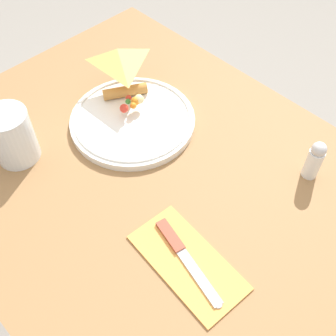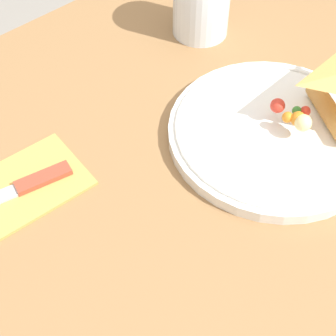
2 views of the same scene
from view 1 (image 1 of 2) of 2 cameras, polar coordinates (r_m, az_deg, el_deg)
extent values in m
plane|color=gray|center=(1.45, -1.33, -17.95)|extent=(6.00, 6.00, 0.00)
cube|color=olive|center=(0.84, -2.19, -1.13)|extent=(0.95, 0.73, 0.03)
cube|color=brown|center=(1.46, -4.08, 6.95)|extent=(0.06, 0.06, 0.68)
cylinder|color=white|center=(0.91, -4.81, 6.41)|extent=(0.27, 0.27, 0.02)
torus|color=white|center=(0.91, -4.85, 6.84)|extent=(0.25, 0.25, 0.01)
pyramid|color=#DBA351|center=(0.91, -5.07, 7.83)|extent=(0.15, 0.15, 0.02)
cylinder|color=#C68942|center=(0.95, -5.83, 10.28)|extent=(0.07, 0.10, 0.02)
sphere|color=#EFDB93|center=(0.91, -3.95, 9.27)|extent=(0.02, 0.02, 0.02)
sphere|color=red|center=(0.89, -5.96, 8.03)|extent=(0.02, 0.02, 0.02)
sphere|color=#388433|center=(0.91, -5.43, 8.96)|extent=(0.01, 0.01, 0.01)
sphere|color=orange|center=(0.91, -4.44, 9.02)|extent=(0.02, 0.02, 0.02)
sphere|color=orange|center=(0.90, -4.72, 8.44)|extent=(0.01, 0.01, 0.01)
sphere|color=red|center=(0.92, -5.37, 9.41)|extent=(0.01, 0.01, 0.01)
cylinder|color=white|center=(0.87, -20.39, 4.07)|extent=(0.09, 0.09, 0.11)
cylinder|color=#B27F42|center=(0.87, -20.22, 3.66)|extent=(0.08, 0.08, 0.09)
torus|color=white|center=(0.83, -21.42, 6.60)|extent=(0.09, 0.09, 0.00)
cube|color=#E59E4C|center=(0.72, 2.68, -12.60)|extent=(0.21, 0.12, 0.00)
cube|color=#99422D|center=(0.74, 0.31, -9.14)|extent=(0.07, 0.03, 0.01)
cube|color=silver|center=(0.71, 4.24, -14.54)|extent=(0.11, 0.04, 0.00)
ellipsoid|color=silver|center=(0.70, 6.64, -17.65)|extent=(0.02, 0.02, 0.00)
cylinder|color=white|center=(0.84, 19.05, 0.58)|extent=(0.03, 0.03, 0.07)
sphere|color=silver|center=(0.81, 19.79, 2.40)|extent=(0.03, 0.03, 0.03)
camera|label=2|loc=(0.66, 39.79, 27.25)|focal=55.00mm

